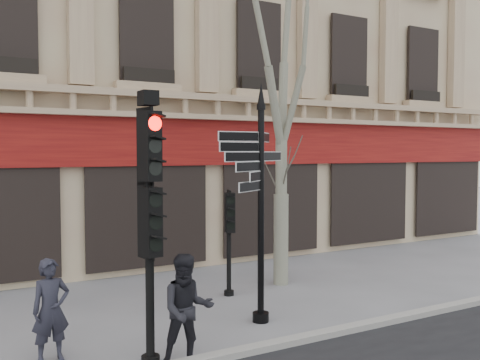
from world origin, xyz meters
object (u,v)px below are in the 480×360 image
object	(u,v)px
plane_tree	(282,37)
pedestrian_a	(51,310)
pedestrian_b	(187,310)
traffic_signal_secondary	(229,224)
traffic_signal_main	(149,194)
fingerpost	(261,162)

from	to	relation	value
plane_tree	pedestrian_a	world-z (taller)	plane_tree
plane_tree	pedestrian_b	bearing A→B (deg)	-139.75
traffic_signal_secondary	pedestrian_b	size ratio (longest dim) A/B	1.37
traffic_signal_secondary	pedestrian_a	size ratio (longest dim) A/B	1.45
traffic_signal_main	pedestrian_a	world-z (taller)	traffic_signal_main
pedestrian_a	traffic_signal_secondary	bearing A→B (deg)	18.51
traffic_signal_secondary	pedestrian_b	world-z (taller)	traffic_signal_secondary
pedestrian_b	plane_tree	bearing A→B (deg)	54.80
pedestrian_a	pedestrian_b	size ratio (longest dim) A/B	0.94
traffic_signal_secondary	pedestrian_a	bearing A→B (deg)	-134.94
pedestrian_a	pedestrian_b	world-z (taller)	pedestrian_b
fingerpost	traffic_signal_secondary	bearing A→B (deg)	56.78
pedestrian_a	pedestrian_b	bearing A→B (deg)	-40.31
fingerpost	pedestrian_b	size ratio (longest dim) A/B	2.67
fingerpost	traffic_signal_main	distance (m)	2.84
pedestrian_b	fingerpost	bearing A→B (deg)	44.60
fingerpost	plane_tree	distance (m)	4.29
fingerpost	traffic_signal_secondary	distance (m)	2.51
traffic_signal_secondary	plane_tree	distance (m)	4.79
pedestrian_a	plane_tree	bearing A→B (deg)	14.58
traffic_signal_secondary	fingerpost	bearing A→B (deg)	-80.63
plane_tree	traffic_signal_main	bearing A→B (deg)	-145.08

